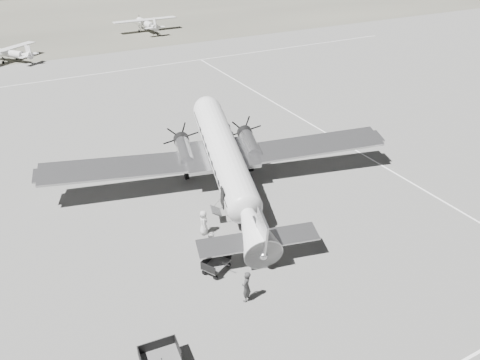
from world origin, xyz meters
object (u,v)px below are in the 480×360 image
at_px(light_plane_left, 10,54).
at_px(baggage_cart_far, 160,357).
at_px(dc3_airliner, 227,164).
at_px(baggage_cart_near, 216,264).
at_px(ground_crew, 246,287).
at_px(passenger, 204,222).
at_px(light_plane_right, 147,25).
at_px(ramp_agent, 212,245).

distance_m(light_plane_left, baggage_cart_far, 59.32).
height_order(dc3_airliner, baggage_cart_far, dc3_airliner).
distance_m(dc3_airliner, baggage_cart_near, 8.93).
relative_size(light_plane_left, ground_crew, 5.24).
bearing_deg(passenger, baggage_cart_near, -175.22).
relative_size(light_plane_right, ramp_agent, 6.26).
xyz_separation_m(baggage_cart_far, ground_crew, (5.54, 1.86, 0.41)).
relative_size(light_plane_left, passenger, 5.80).
distance_m(light_plane_right, ground_crew, 69.34).
relative_size(light_plane_right, baggage_cart_near, 6.56).
xyz_separation_m(dc3_airliner, light_plane_right, (12.54, 56.93, -1.36)).
height_order(dc3_airliner, light_plane_left, dc3_airliner).
height_order(light_plane_right, baggage_cart_near, light_plane_right).
bearing_deg(ground_crew, dc3_airliner, -153.70).
distance_m(light_plane_left, ground_crew, 57.84).
xyz_separation_m(baggage_cart_near, ground_crew, (0.39, -2.93, 0.45)).
relative_size(dc3_airliner, ramp_agent, 14.58).
bearing_deg(light_plane_left, light_plane_right, -15.78).
xyz_separation_m(dc3_airliner, passenger, (-3.59, -3.71, -1.71)).
distance_m(ground_crew, passenger, 6.69).
xyz_separation_m(light_plane_right, baggage_cart_far, (-22.16, -69.18, -0.66)).
xyz_separation_m(baggage_cart_near, passenger, (0.88, 3.74, 0.36)).
height_order(baggage_cart_near, passenger, passenger).
bearing_deg(ramp_agent, baggage_cart_near, 160.26).
distance_m(dc3_airliner, light_plane_left, 48.32).
xyz_separation_m(ground_crew, passenger, (0.49, 6.67, -0.09)).
bearing_deg(ground_crew, light_plane_left, -125.48).
bearing_deg(ground_crew, light_plane_right, -146.09).
bearing_deg(dc3_airliner, baggage_cart_near, -107.71).
distance_m(light_plane_right, passenger, 62.75).
relative_size(baggage_cart_near, passenger, 1.03).
distance_m(light_plane_right, baggage_cart_near, 66.60).
xyz_separation_m(light_plane_left, ground_crew, (6.78, -57.44, -0.08)).
relative_size(baggage_cart_far, passenger, 1.12).
bearing_deg(ramp_agent, ground_crew, 174.88).
bearing_deg(light_plane_left, dc3_airliner, -115.64).
bearing_deg(baggage_cart_near, light_plane_left, 67.15).
height_order(light_plane_right, baggage_cart_far, light_plane_right).
bearing_deg(light_plane_right, ramp_agent, -106.59).
xyz_separation_m(light_plane_right, ramp_agent, (-16.72, -63.14, -0.28)).
distance_m(baggage_cart_near, passenger, 3.86).
xyz_separation_m(light_plane_left, ramp_agent, (6.69, -53.27, -0.11)).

